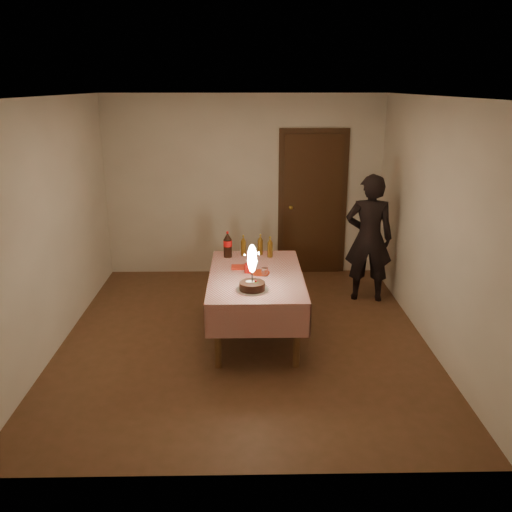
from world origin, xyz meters
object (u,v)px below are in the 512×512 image
Objects in this scene: cola_bottle at (228,245)px; amber_bottle_left at (243,246)px; amber_bottle_right at (270,248)px; dining_table at (256,282)px; clear_cup at (265,272)px; red_plate at (260,273)px; amber_bottle_mid at (260,245)px; red_cup at (248,268)px; photographer at (369,238)px; birthday_cake at (252,278)px.

amber_bottle_left is (0.19, 0.06, -0.03)m from cola_bottle.
amber_bottle_left is 0.33m from amber_bottle_right.
amber_bottle_right is (0.18, 0.61, 0.22)m from dining_table.
clear_cup is (0.10, -0.07, 0.14)m from dining_table.
red_plate is 0.86× the size of amber_bottle_mid.
red_cup is (-0.09, 0.05, 0.15)m from dining_table.
clear_cup is at bearing -60.63° from red_plate.
cola_bottle reaches higher than red_cup.
clear_cup is 0.35× the size of amber_bottle_left.
cola_bottle is at bearing -163.10° from amber_bottle_left.
dining_table is 1.04× the size of photographer.
red_cup is 1.85m from photographer.
red_plate is 1.76m from photographer.
amber_bottle_right is 0.15× the size of photographer.
amber_bottle_mid reaches higher than dining_table.
red_cup is at bearing -147.27° from photographer.
red_cup is 0.39× the size of amber_bottle_left.
clear_cup is at bearing 71.24° from birthday_cake.
cola_bottle is 0.41m from amber_bottle_mid.
dining_table is 0.72m from amber_bottle_left.
cola_bottle is at bearing -166.52° from photographer.
red_plate is 0.86× the size of amber_bottle_left.
cola_bottle is at bearing -166.42° from amber_bottle_mid.
dining_table is 0.11m from red_plate.
dining_table is 0.18m from red_cup.
birthday_cake is at bearing -75.84° from cola_bottle.
amber_bottle_left is at bearing 167.55° from amber_bottle_right.
cola_bottle is 0.20m from amber_bottle_left.
amber_bottle_left is 1.00× the size of amber_bottle_mid.
birthday_cake is 1.21m from amber_bottle_mid.
amber_bottle_mid is (0.21, 0.04, 0.00)m from amber_bottle_left.
red_cup is at bearing -115.68° from amber_bottle_right.
clear_cup is at bearing -58.43° from cola_bottle.
clear_cup is 0.78m from amber_bottle_left.
photographer reaches higher than red_plate.
clear_cup is (0.05, -0.09, 0.04)m from red_plate.
cola_bottle is at bearing 104.16° from birthday_cake.
red_plate is 0.13× the size of photographer.
red_plate is 2.20× the size of red_cup.
red_plate is at bearing 119.37° from clear_cup.
clear_cup is 0.05× the size of photographer.
dining_table is 19.11× the size of clear_cup.
red_cup is 0.63m from amber_bottle_left.
amber_bottle_right is at bearing 82.80° from clear_cup.
amber_bottle_left is 1.00× the size of amber_bottle_right.
red_cup is (-0.04, 0.54, -0.07)m from birthday_cake.
red_plate is at bearing 31.73° from dining_table.
amber_bottle_mid is 1.44m from photographer.
amber_bottle_right is at bearing -43.61° from amber_bottle_mid.
dining_table is 0.18m from clear_cup.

